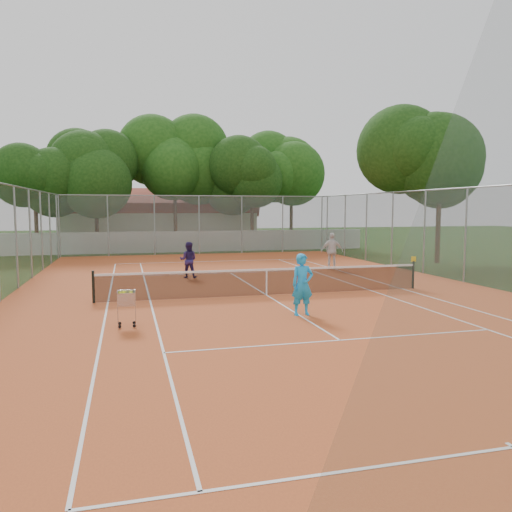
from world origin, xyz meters
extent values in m
plane|color=#16330E|center=(0.00, 0.00, 0.00)|extent=(120.00, 120.00, 0.00)
cube|color=#BD5224|center=(0.00, 0.00, 0.01)|extent=(18.00, 34.00, 0.02)
cube|color=white|center=(0.00, 0.00, 0.02)|extent=(10.98, 23.78, 0.01)
cube|color=black|center=(0.00, 0.00, 0.51)|extent=(11.88, 0.10, 0.98)
cube|color=slate|center=(0.00, 0.00, 2.00)|extent=(18.00, 34.00, 4.00)
cube|color=silver|center=(0.00, 19.00, 0.75)|extent=(26.00, 0.30, 1.50)
cube|color=beige|center=(-2.00, 29.00, 2.20)|extent=(16.40, 9.00, 4.40)
cube|color=black|center=(0.00, 22.00, 5.00)|extent=(29.00, 19.00, 10.00)
imported|color=#1C9FEF|center=(0.10, -3.51, 0.92)|extent=(0.67, 0.45, 1.81)
imported|color=#261B51|center=(-2.17, 5.23, 0.83)|extent=(0.93, 0.80, 1.62)
imported|color=silver|center=(5.36, 6.57, 0.96)|extent=(1.19, 0.80, 1.88)
cube|color=#B6B7BD|center=(-4.88, -3.71, 0.53)|extent=(0.63, 0.63, 1.02)
camera|label=1|loc=(-4.83, -17.08, 3.13)|focal=35.00mm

